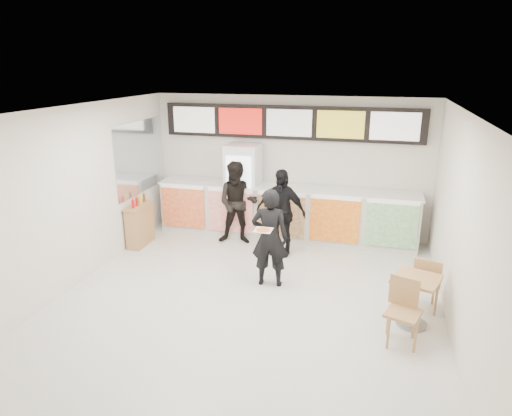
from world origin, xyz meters
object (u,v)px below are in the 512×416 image
at_px(customer_left, 238,203).
at_px(cafe_table, 415,292).
at_px(service_counter, 285,212).
at_px(customer_mid, 281,212).
at_px(customer_main, 270,238).
at_px(condiment_ledge, 140,225).
at_px(drinks_fridge, 243,190).

distance_m(customer_left, cafe_table, 4.17).
height_order(service_counter, customer_left, customer_left).
xyz_separation_m(service_counter, customer_mid, (0.10, -0.89, 0.29)).
relative_size(customer_main, customer_left, 0.98).
xyz_separation_m(service_counter, customer_main, (0.20, -2.24, 0.28)).
bearing_deg(condiment_ledge, service_counter, 22.80).
relative_size(service_counter, customer_main, 3.26).
xyz_separation_m(service_counter, drinks_fridge, (-0.93, 0.02, 0.43)).
bearing_deg(condiment_ledge, cafe_table, -18.35).
xyz_separation_m(customer_main, customer_left, (-1.09, 1.69, 0.02)).
bearing_deg(customer_main, service_counter, -91.41).
relative_size(customer_left, customer_mid, 1.01).
bearing_deg(condiment_ledge, customer_left, 18.40).
bearing_deg(customer_mid, drinks_fridge, 147.17).
bearing_deg(drinks_fridge, condiment_ledge, -147.48).
bearing_deg(cafe_table, drinks_fridge, 157.70).
relative_size(service_counter, customer_left, 3.19).
bearing_deg(customer_left, condiment_ledge, -171.00).
height_order(customer_main, cafe_table, customer_main).
height_order(customer_main, customer_mid, customer_mid).
bearing_deg(customer_main, customer_left, -63.82).
xyz_separation_m(cafe_table, condiment_ledge, (-5.32, 1.76, -0.08)).
height_order(customer_mid, cafe_table, customer_mid).
relative_size(drinks_fridge, customer_main, 1.17).
bearing_deg(customer_mid, cafe_table, -32.20).
bearing_deg(service_counter, condiment_ledge, -157.20).
bearing_deg(drinks_fridge, service_counter, -0.99).
xyz_separation_m(drinks_fridge, customer_left, (0.05, -0.56, -0.13)).
bearing_deg(service_counter, customer_main, -84.91).
height_order(drinks_fridge, customer_mid, drinks_fridge).
distance_m(drinks_fridge, customer_main, 2.53).
bearing_deg(customer_left, service_counter, 22.05).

